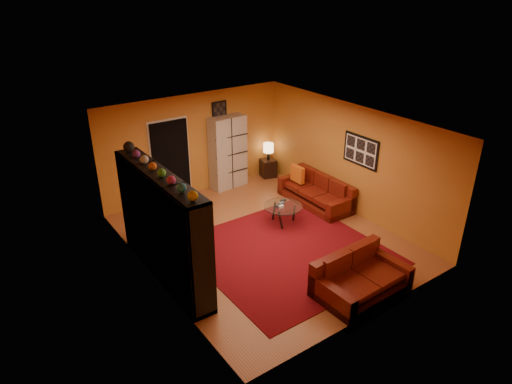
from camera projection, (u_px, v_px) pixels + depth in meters
floor at (264, 239)px, 9.89m from camera, size 6.00×6.00×0.00m
ceiling at (265, 123)px, 8.78m from camera, size 6.00×6.00×0.00m
wall_back at (195, 145)px, 11.55m from camera, size 6.00×0.00×6.00m
wall_front at (377, 249)px, 7.11m from camera, size 6.00×0.00×6.00m
wall_left at (150, 218)px, 8.03m from camera, size 0.00×6.00×6.00m
wall_right at (351, 159)px, 10.63m from camera, size 0.00×6.00×6.00m
rug at (287, 252)px, 9.42m from camera, size 3.60×3.60×0.01m
doorway at (171, 161)px, 11.28m from camera, size 0.95×0.10×2.04m
wall_art_right at (361, 151)px, 10.27m from camera, size 0.03×1.00×0.70m
wall_art_back at (219, 111)px, 11.61m from camera, size 0.42×0.03×0.52m
entertainment_unit at (163, 227)px, 8.26m from camera, size 0.45×3.00×2.10m
tv at (166, 230)px, 8.29m from camera, size 0.93×0.12×0.53m
sofa at (318, 192)px, 11.35m from camera, size 0.85×2.03×0.85m
loveseat at (358, 277)px, 8.16m from camera, size 1.70×1.05×0.85m
throw_pillow at (297, 174)px, 11.54m from camera, size 0.12×0.42×0.42m
coffee_table at (283, 208)px, 10.35m from camera, size 0.88×0.88×0.44m
storage_cabinet at (228, 152)px, 11.99m from camera, size 1.00×0.49×1.94m
bowl_chair at (177, 226)px, 9.80m from camera, size 0.69×0.69×0.56m
side_table at (268, 168)px, 12.91m from camera, size 0.49×0.49×0.50m
table_lamp at (268, 148)px, 12.66m from camera, size 0.29×0.29×0.48m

